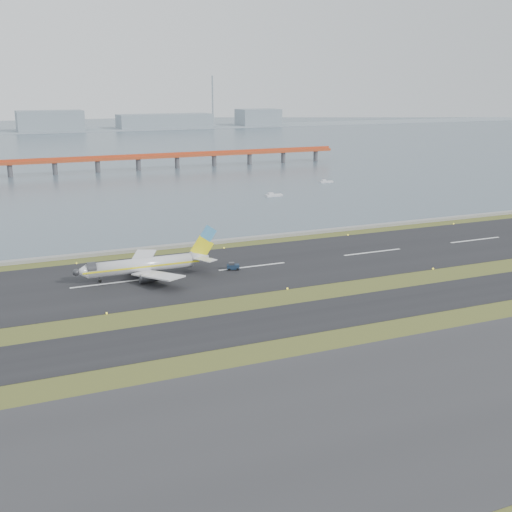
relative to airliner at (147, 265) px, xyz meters
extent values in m
plane|color=#3D4C1B|center=(29.61, -31.79, -3.46)|extent=(1000.00, 1000.00, 0.00)
cube|color=#2E2D30|center=(29.61, -86.79, -3.41)|extent=(1000.00, 50.00, 0.10)
cube|color=black|center=(29.61, -43.79, -3.41)|extent=(1000.00, 18.00, 0.10)
cube|color=black|center=(29.61, -1.79, -3.41)|extent=(1000.00, 45.00, 0.10)
cube|color=gray|center=(29.61, 28.21, -2.96)|extent=(1000.00, 2.50, 1.00)
cube|color=#42535E|center=(29.61, 428.21, -3.46)|extent=(1400.00, 800.00, 1.30)
cube|color=#B6431F|center=(49.61, 218.21, 4.04)|extent=(260.00, 5.00, 1.60)
cube|color=#B6431F|center=(49.61, 218.21, 5.54)|extent=(260.00, 0.40, 1.40)
cylinder|color=#4C4C51|center=(49.61, 218.21, -0.46)|extent=(2.80, 2.80, 7.00)
cylinder|color=#4C4C51|center=(145.61, 218.21, -0.46)|extent=(2.80, 2.80, 7.00)
cube|color=gray|center=(29.61, 588.21, -3.46)|extent=(1400.00, 80.00, 1.00)
cube|color=gray|center=(39.61, 588.21, 7.54)|extent=(70.00, 35.00, 22.00)
cube|color=gray|center=(169.61, 588.21, 4.54)|extent=(110.00, 35.00, 16.00)
cube|color=gray|center=(289.61, 588.21, 6.54)|extent=(50.00, 35.00, 20.00)
cylinder|color=gray|center=(229.61, 588.21, 26.54)|extent=(1.80, 1.80, 60.00)
cylinder|color=silver|center=(-1.50, 0.00, 0.04)|extent=(28.00, 3.80, 3.80)
cone|color=silver|center=(-17.10, 0.00, 0.04)|extent=(3.20, 3.80, 3.80)
cone|color=silver|center=(14.70, 0.00, 0.34)|extent=(5.00, 3.80, 3.80)
cube|color=yellow|center=(-1.50, -1.92, 0.04)|extent=(31.00, 0.06, 0.45)
cube|color=yellow|center=(-1.50, 1.92, 0.04)|extent=(31.00, 0.06, 0.45)
cube|color=silver|center=(0.70, -8.50, -0.66)|extent=(11.31, 15.89, 1.66)
cube|color=silver|center=(0.70, 8.50, -0.66)|extent=(11.31, 15.89, 1.66)
cylinder|color=#343539|center=(-1.00, -6.00, -1.86)|extent=(4.20, 2.10, 2.10)
cylinder|color=#343539|center=(-1.00, 6.00, -1.86)|extent=(4.20, 2.10, 2.10)
cube|color=yellow|center=(15.50, 0.00, 3.24)|extent=(6.80, 0.35, 6.85)
cube|color=#4895CD|center=(17.40, 0.00, 6.94)|extent=(4.85, 0.37, 4.90)
cube|color=silver|center=(15.00, -3.80, 0.84)|extent=(5.64, 6.80, 0.22)
cube|color=silver|center=(15.00, 3.80, 0.84)|extent=(5.64, 6.80, 0.22)
cylinder|color=black|center=(-12.50, 0.00, -3.01)|extent=(0.80, 0.28, 0.80)
cylinder|color=black|center=(0.00, -2.80, -2.91)|extent=(1.00, 0.38, 1.00)
cylinder|color=black|center=(0.00, 2.80, -2.91)|extent=(1.00, 0.38, 1.00)
cube|color=#142439|center=(23.50, -2.65, -2.51)|extent=(3.75, 2.75, 1.26)
cube|color=#343539|center=(23.10, -2.54, -1.68)|extent=(1.85, 1.92, 0.73)
cylinder|color=black|center=(22.16, -3.14, -3.09)|extent=(0.79, 0.51, 0.73)
cylinder|color=black|center=(22.63, -1.53, -3.09)|extent=(0.79, 0.51, 0.73)
cylinder|color=black|center=(24.37, -3.78, -3.09)|extent=(0.79, 0.51, 0.73)
cylinder|color=black|center=(24.84, -2.17, -3.09)|extent=(0.79, 0.51, 0.73)
cube|color=silver|center=(84.83, 102.04, -3.02)|extent=(7.75, 2.45, 1.00)
cube|color=silver|center=(83.17, 102.04, -2.13)|extent=(2.22, 1.77, 1.00)
cube|color=silver|center=(128.07, 129.86, -3.07)|extent=(7.03, 2.89, 0.88)
cube|color=silver|center=(126.62, 130.02, -2.29)|extent=(2.11, 1.77, 0.88)
camera|label=1|loc=(-38.43, -161.41, 46.22)|focal=45.00mm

